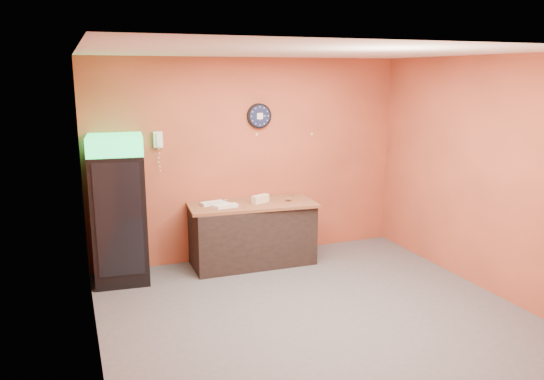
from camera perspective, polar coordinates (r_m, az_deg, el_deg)
name	(u,v)px	position (r m, az deg, el deg)	size (l,w,h in m)	color
floor	(309,309)	(6.10, 4.03, -12.68)	(4.50, 4.50, 0.00)	#47474C
back_wall	(250,159)	(7.47, -2.36, 3.31)	(4.50, 0.02, 2.80)	#C15236
left_wall	(88,206)	(5.12, -19.14, -1.67)	(0.02, 4.00, 2.80)	#C15236
right_wall	(479,173)	(6.91, 21.36, 1.70)	(0.02, 4.00, 2.80)	#C15236
ceiling	(314,52)	(5.53, 4.49, 14.62)	(4.50, 4.00, 0.02)	white
beverage_cooler	(120,212)	(6.82, -16.06, -2.30)	(0.71, 0.72, 1.86)	black
prep_counter	(252,235)	(7.33, -2.14, -4.82)	(1.65, 0.73, 0.82)	black
wall_clock	(259,116)	(7.41, -1.38, 7.97)	(0.35, 0.06, 0.35)	black
wall_phone	(158,140)	(7.06, -12.17, 5.33)	(0.11, 0.10, 0.21)	white
butcher_paper	(252,204)	(7.21, -2.17, -1.54)	(1.72, 0.76, 0.04)	brown
sub_roll_stack	(260,199)	(7.18, -1.26, -0.98)	(0.27, 0.19, 0.11)	beige
wrapped_sandwich_left	(221,205)	(7.02, -5.54, -1.64)	(0.27, 0.11, 0.04)	silver
wrapped_sandwich_mid	(227,206)	(6.97, -4.91, -1.73)	(0.29, 0.11, 0.04)	silver
wrapped_sandwich_right	(212,203)	(7.13, -6.42, -1.42)	(0.31, 0.12, 0.04)	silver
kitchen_tool	(227,201)	(7.20, -4.92, -1.20)	(0.06, 0.06, 0.06)	silver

